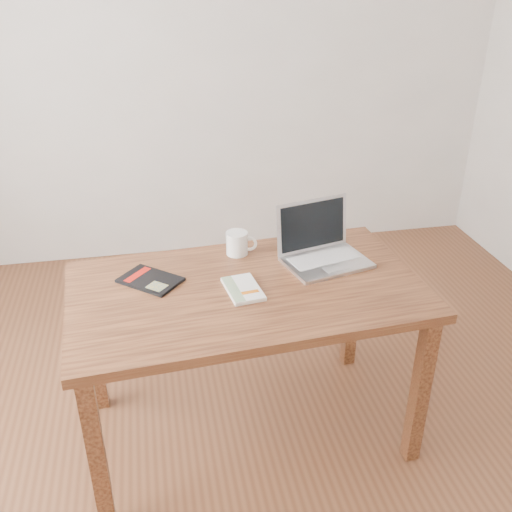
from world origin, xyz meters
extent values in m
plane|color=brown|center=(0.00, 0.00, 0.00)|extent=(4.00, 4.00, 0.00)
cube|color=silver|center=(0.00, 2.00, 1.35)|extent=(4.00, 0.04, 2.70)
cube|color=#5A311B|center=(-0.03, 0.14, 0.73)|extent=(1.43, 0.89, 0.04)
cube|color=#5A311B|center=(-0.64, -0.24, 0.35)|extent=(0.06, 0.06, 0.71)
cube|color=#5A311B|center=(0.62, -0.15, 0.35)|extent=(0.06, 0.06, 0.71)
cube|color=#5A311B|center=(-0.69, 0.43, 0.35)|extent=(0.06, 0.06, 0.71)
cube|color=#5A311B|center=(0.57, 0.52, 0.35)|extent=(0.06, 0.06, 0.71)
cube|color=silver|center=(-0.05, 0.12, 0.76)|extent=(0.15, 0.22, 0.01)
cube|color=white|center=(-0.05, 0.12, 0.76)|extent=(0.15, 0.21, 0.02)
cube|color=gray|center=(-0.09, 0.11, 0.77)|extent=(0.07, 0.20, 0.00)
cube|color=#CE630E|center=(-0.03, 0.07, 0.77)|extent=(0.07, 0.03, 0.00)
cube|color=black|center=(-0.40, 0.26, 0.76)|extent=(0.28, 0.27, 0.01)
cube|color=#B2150C|center=(-0.45, 0.30, 0.76)|extent=(0.11, 0.12, 0.00)
cube|color=#7C825B|center=(-0.38, 0.19, 0.76)|extent=(0.09, 0.09, 0.00)
cube|color=#BDBDC2|center=(0.33, 0.26, 0.76)|extent=(0.39, 0.31, 0.02)
cube|color=silver|center=(0.32, 0.29, 0.77)|extent=(0.31, 0.19, 0.00)
cube|color=#BCBCC1|center=(0.35, 0.19, 0.77)|extent=(0.11, 0.08, 0.00)
cube|color=#BDBDC2|center=(0.30, 0.39, 0.88)|extent=(0.34, 0.12, 0.23)
cube|color=black|center=(0.30, 0.38, 0.88)|extent=(0.30, 0.10, 0.20)
cylinder|color=white|center=(-0.02, 0.43, 0.80)|extent=(0.09, 0.09, 0.10)
cylinder|color=black|center=(-0.02, 0.43, 0.85)|extent=(0.08, 0.08, 0.01)
torus|color=white|center=(0.03, 0.42, 0.80)|extent=(0.07, 0.03, 0.07)
camera|label=1|loc=(-0.37, -1.75, 1.90)|focal=40.00mm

